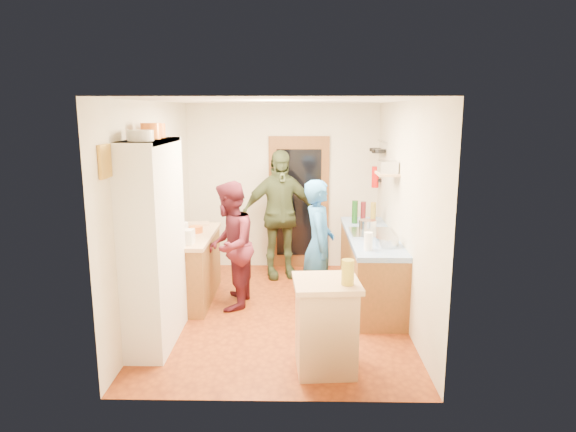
{
  "coord_description": "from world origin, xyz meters",
  "views": [
    {
      "loc": [
        0.22,
        -6.06,
        2.49
      ],
      "look_at": [
        0.11,
        0.15,
        1.21
      ],
      "focal_mm": 32.0,
      "sensor_mm": 36.0,
      "label": 1
    }
  ],
  "objects_px": {
    "person_hob": "(321,245)",
    "island_base": "(326,328)",
    "person_left": "(233,245)",
    "hutch_body": "(154,244)",
    "person_back": "(280,214)",
    "right_counter_base": "(370,269)"
  },
  "relations": [
    {
      "from": "person_left",
      "to": "island_base",
      "type": "bearing_deg",
      "value": 37.36
    },
    {
      "from": "hutch_body",
      "to": "person_hob",
      "type": "height_order",
      "value": "hutch_body"
    },
    {
      "from": "right_counter_base",
      "to": "island_base",
      "type": "height_order",
      "value": "island_base"
    },
    {
      "from": "person_back",
      "to": "island_base",
      "type": "bearing_deg",
      "value": -95.72
    },
    {
      "from": "island_base",
      "to": "person_hob",
      "type": "distance_m",
      "value": 1.67
    },
    {
      "from": "hutch_body",
      "to": "right_counter_base",
      "type": "bearing_deg",
      "value": 27.47
    },
    {
      "from": "hutch_body",
      "to": "island_base",
      "type": "bearing_deg",
      "value": -18.91
    },
    {
      "from": "person_left",
      "to": "hutch_body",
      "type": "bearing_deg",
      "value": -30.41
    },
    {
      "from": "person_hob",
      "to": "island_base",
      "type": "bearing_deg",
      "value": 179.21
    },
    {
      "from": "person_left",
      "to": "person_back",
      "type": "xyz_separation_m",
      "value": [
        0.56,
        1.22,
        0.15
      ]
    },
    {
      "from": "hutch_body",
      "to": "person_hob",
      "type": "xyz_separation_m",
      "value": [
        1.83,
        1.01,
        -0.27
      ]
    },
    {
      "from": "right_counter_base",
      "to": "person_back",
      "type": "distance_m",
      "value": 1.65
    },
    {
      "from": "person_hob",
      "to": "person_left",
      "type": "distance_m",
      "value": 1.13
    },
    {
      "from": "person_back",
      "to": "person_hob",
      "type": "bearing_deg",
      "value": -82.01
    },
    {
      "from": "hutch_body",
      "to": "right_counter_base",
      "type": "distance_m",
      "value": 2.9
    },
    {
      "from": "hutch_body",
      "to": "person_left",
      "type": "distance_m",
      "value": 1.29
    },
    {
      "from": "person_hob",
      "to": "person_left",
      "type": "bearing_deg",
      "value": 88.61
    },
    {
      "from": "island_base",
      "to": "hutch_body",
      "type": "bearing_deg",
      "value": 161.09
    },
    {
      "from": "right_counter_base",
      "to": "person_hob",
      "type": "xyz_separation_m",
      "value": [
        -0.67,
        -0.29,
        0.41
      ]
    },
    {
      "from": "right_counter_base",
      "to": "person_back",
      "type": "height_order",
      "value": "person_back"
    },
    {
      "from": "right_counter_base",
      "to": "island_base",
      "type": "relative_size",
      "value": 2.56
    },
    {
      "from": "person_hob",
      "to": "person_back",
      "type": "relative_size",
      "value": 0.86
    }
  ]
}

